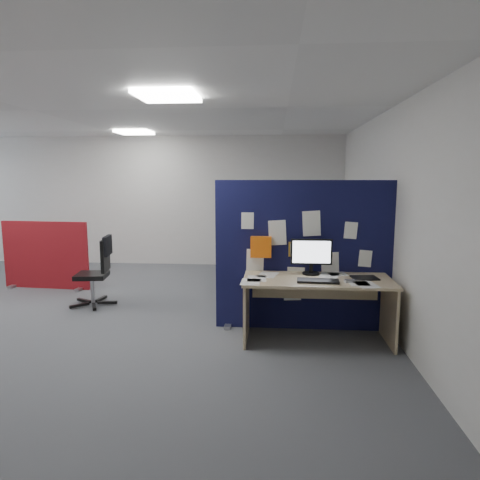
# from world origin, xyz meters

# --- Properties ---
(floor) EXTENTS (9.00, 9.00, 0.00)m
(floor) POSITION_xyz_m (0.00, 0.00, 0.00)
(floor) COLOR #4F5156
(floor) RESTS_ON ground
(ceiling) EXTENTS (9.00, 7.00, 0.02)m
(ceiling) POSITION_xyz_m (0.00, 0.00, 2.70)
(ceiling) COLOR white
(ceiling) RESTS_ON wall_back
(wall_back) EXTENTS (9.00, 0.02, 2.70)m
(wall_back) POSITION_xyz_m (0.00, 3.50, 1.35)
(wall_back) COLOR silver
(wall_back) RESTS_ON floor
(wall_right) EXTENTS (0.02, 7.00, 2.70)m
(wall_right) POSITION_xyz_m (4.50, 0.00, 1.35)
(wall_right) COLOR silver
(wall_right) RESTS_ON floor
(ceiling_lights) EXTENTS (4.10, 4.10, 0.04)m
(ceiling_lights) POSITION_xyz_m (0.33, 0.67, 2.67)
(ceiling_lights) COLOR white
(ceiling_lights) RESTS_ON ceiling
(navy_divider) EXTENTS (2.22, 0.30, 1.83)m
(navy_divider) POSITION_xyz_m (3.47, -0.25, 0.91)
(navy_divider) COLOR #100F39
(navy_divider) RESTS_ON floor
(main_desk) EXTENTS (1.67, 0.74, 0.73)m
(main_desk) POSITION_xyz_m (3.58, -0.60, 0.56)
(main_desk) COLOR tan
(main_desk) RESTS_ON floor
(monitor_main) EXTENTS (0.48, 0.20, 0.42)m
(monitor_main) POSITION_xyz_m (3.52, -0.43, 0.96)
(monitor_main) COLOR black
(monitor_main) RESTS_ON main_desk
(keyboard) EXTENTS (0.46, 0.21, 0.02)m
(keyboard) POSITION_xyz_m (3.57, -0.79, 0.74)
(keyboard) COLOR black
(keyboard) RESTS_ON main_desk
(mouse) EXTENTS (0.11, 0.08, 0.03)m
(mouse) POSITION_xyz_m (3.90, -0.79, 0.74)
(mouse) COLOR #A2A3A8
(mouse) RESTS_ON main_desk
(paper_tray) EXTENTS (0.31, 0.25, 0.01)m
(paper_tray) POSITION_xyz_m (4.11, -0.59, 0.74)
(paper_tray) COLOR black
(paper_tray) RESTS_ON main_desk
(red_divider) EXTENTS (1.51, 0.30, 1.13)m
(red_divider) POSITION_xyz_m (-0.72, 1.35, 0.55)
(red_divider) COLOR maroon
(red_divider) RESTS_ON floor
(office_chair) EXTENTS (0.66, 0.66, 1.01)m
(office_chair) POSITION_xyz_m (0.56, 0.49, 0.57)
(office_chair) COLOR black
(office_chair) RESTS_ON floor
(desk_papers) EXTENTS (1.48, 0.86, 0.00)m
(desk_papers) POSITION_xyz_m (3.48, -0.64, 0.73)
(desk_papers) COLOR white
(desk_papers) RESTS_ON main_desk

